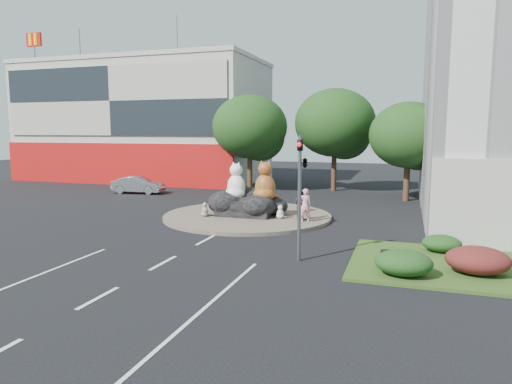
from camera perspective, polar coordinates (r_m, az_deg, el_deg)
ground at (r=18.55m, az=-11.52°, el=-8.70°), size 120.00×120.00×0.00m
roundabout_island at (r=27.41m, az=-1.08°, el=-3.02°), size 10.00×10.00×0.20m
rock_plinth at (r=27.31m, az=-1.09°, el=-1.88°), size 3.20×2.60×0.90m
shophouse_block at (r=51.03m, az=-13.73°, el=8.57°), size 25.20×12.30×17.40m
grass_verge at (r=19.33m, az=26.97°, el=-8.54°), size 10.00×6.00×0.12m
tree_left at (r=39.62m, az=-0.66°, el=7.76°), size 6.46×6.46×8.27m
tree_mid at (r=39.90m, az=9.94°, el=8.09°), size 6.84×6.84×8.76m
tree_right at (r=35.46m, az=18.62°, el=6.38°), size 5.70×5.70×7.30m
hedge_near_green at (r=17.03m, az=17.96°, el=-8.41°), size 2.00×1.60×0.90m
hedge_red at (r=18.16m, az=25.97°, el=-7.68°), size 2.20×1.76×0.99m
hedge_back_green at (r=20.79m, az=22.20°, el=-5.97°), size 1.60×1.28×0.72m
traffic_light at (r=17.89m, az=5.79°, el=2.63°), size 0.44×1.24×5.00m
street_lamp at (r=23.72m, az=27.81°, el=5.28°), size 2.34×0.22×8.06m
cat_white at (r=27.22m, az=-2.49°, el=1.43°), size 1.72×1.63×2.25m
cat_tabby at (r=26.63m, az=1.16°, el=1.44°), size 1.53×1.35×2.39m
kitten_calico at (r=26.88m, az=-6.41°, el=-2.14°), size 0.67×0.67×0.85m
kitten_white at (r=26.08m, az=3.04°, el=-2.44°), size 0.63×0.65×0.81m
pedestrian_pink at (r=25.16m, az=6.15°, el=-1.66°), size 0.79×0.67×1.85m
pedestrian_dark at (r=25.72m, az=5.61°, el=-1.58°), size 1.03×0.93×1.73m
parked_car at (r=39.21m, az=-14.52°, el=0.87°), size 4.45×1.99×1.42m
litter_bin at (r=17.91m, az=16.02°, el=-8.02°), size 0.49×0.49×0.62m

